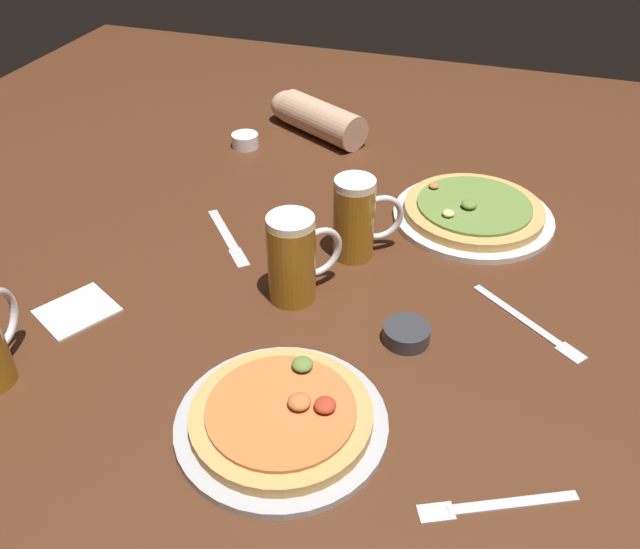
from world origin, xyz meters
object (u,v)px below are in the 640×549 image
at_px(pizza_plate_far, 473,212).
at_px(napkin_folded, 77,310).
at_px(fork_left, 494,505).
at_px(ramekin_butter, 245,141).
at_px(beer_mug_pale, 294,258).
at_px(knife_right, 228,237).
at_px(pizza_plate_near, 282,418).
at_px(ramekin_sauce, 406,334).
at_px(diner_arm, 313,116).
at_px(fork_spare, 529,323).
at_px(beer_mug_dark, 357,219).

bearing_deg(pizza_plate_far, napkin_folded, -139.47).
xyz_separation_m(pizza_plate_far, fork_left, (0.12, -0.66, -0.01)).
bearing_deg(ramekin_butter, pizza_plate_far, -15.69).
bearing_deg(beer_mug_pale, fork_left, -40.07).
distance_m(ramekin_butter, fork_left, 1.06).
relative_size(beer_mug_pale, knife_right, 0.93).
relative_size(pizza_plate_near, pizza_plate_far, 0.92).
bearing_deg(pizza_plate_near, ramekin_sauce, 61.18).
height_order(ramekin_butter, diner_arm, diner_arm).
height_order(pizza_plate_far, beer_mug_pale, beer_mug_pale).
relative_size(pizza_plate_near, ramekin_sauce, 3.94).
distance_m(pizza_plate_far, fork_spare, 0.32).
xyz_separation_m(beer_mug_dark, fork_spare, (0.32, -0.10, -0.07)).
bearing_deg(diner_arm, fork_spare, -45.70).
bearing_deg(ramekin_butter, fork_spare, -33.07).
relative_size(fork_left, fork_spare, 0.99).
bearing_deg(pizza_plate_near, ramekin_butter, 116.63).
height_order(ramekin_butter, fork_spare, ramekin_butter).
xyz_separation_m(pizza_plate_near, ramekin_sauce, (0.12, 0.22, -0.00)).
distance_m(ramekin_sauce, knife_right, 0.43).
bearing_deg(fork_spare, ramekin_butter, 146.93).
xyz_separation_m(beer_mug_dark, beer_mug_pale, (-0.06, -0.15, 0.00)).
bearing_deg(pizza_plate_far, ramekin_butter, 164.31).
xyz_separation_m(pizza_plate_near, ramekin_butter, (-0.39, 0.78, -0.00)).
bearing_deg(diner_arm, beer_mug_pale, -73.94).
height_order(beer_mug_pale, ramekin_butter, beer_mug_pale).
height_order(pizza_plate_far, napkin_folded, pizza_plate_far).
xyz_separation_m(beer_mug_pale, fork_left, (0.37, -0.31, -0.08)).
height_order(ramekin_butter, fork_left, ramekin_butter).
xyz_separation_m(beer_mug_pale, fork_spare, (0.39, 0.05, -0.08)).
distance_m(knife_right, diner_arm, 0.51).
relative_size(napkin_folded, fork_left, 0.60).
distance_m(beer_mug_dark, knife_right, 0.26).
bearing_deg(ramekin_butter, diner_arm, 45.56).
xyz_separation_m(pizza_plate_near, beer_mug_dark, (-0.02, 0.43, 0.06)).
height_order(napkin_folded, fork_left, napkin_folded).
relative_size(beer_mug_dark, knife_right, 0.92).
bearing_deg(beer_mug_dark, napkin_folded, -142.03).
relative_size(ramekin_butter, napkin_folded, 0.55).
height_order(beer_mug_pale, fork_spare, beer_mug_pale).
height_order(pizza_plate_far, diner_arm, diner_arm).
relative_size(beer_mug_pale, ramekin_sauce, 2.13).
height_order(ramekin_sauce, diner_arm, diner_arm).
bearing_deg(pizza_plate_far, pizza_plate_near, -105.52).
bearing_deg(knife_right, fork_spare, -7.72).
height_order(pizza_plate_near, fork_spare, pizza_plate_near).
bearing_deg(napkin_folded, fork_spare, 15.88).
bearing_deg(beer_mug_pale, fork_spare, 7.19).
distance_m(ramekin_butter, fork_spare, 0.83).
bearing_deg(beer_mug_dark, pizza_plate_far, 45.29).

